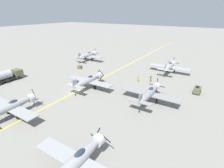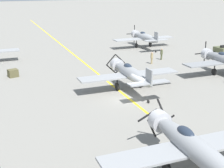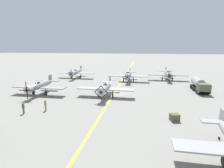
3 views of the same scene
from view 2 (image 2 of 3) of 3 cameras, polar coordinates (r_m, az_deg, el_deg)
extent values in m
plane|color=gray|center=(33.55, 3.30, -2.82)|extent=(400.00, 400.00, 0.00)
cube|color=yellow|center=(33.55, 3.30, -2.81)|extent=(0.30, 160.00, 0.01)
cylinder|color=#B7B7BC|center=(47.70, 16.99, 5.29)|extent=(1.58, 0.90, 1.58)
ellipsoid|color=#232D3D|center=(45.10, 19.62, 5.06)|extent=(0.80, 1.70, 0.76)
cube|color=gray|center=(45.02, 19.81, 3.84)|extent=(12.00, 2.10, 0.16)
sphere|color=black|center=(48.08, 16.62, 5.42)|extent=(0.56, 0.56, 0.56)
cube|color=black|center=(47.55, 15.78, 5.39)|extent=(1.75, 0.06, 0.18)
cube|color=black|center=(48.25, 16.51, 4.41)|extent=(0.18, 0.06, 1.75)
cube|color=black|center=(48.62, 17.44, 5.46)|extent=(1.75, 0.06, 0.18)
cube|color=black|center=(47.92, 16.73, 6.44)|extent=(0.18, 0.06, 1.75)
cylinder|color=black|center=(44.21, 18.25, 2.91)|extent=(0.14, 0.14, 1.26)
cylinder|color=black|center=(44.37, 18.17, 2.13)|extent=(0.22, 0.90, 0.90)
ellipsoid|color=gray|center=(35.54, 3.66, 1.86)|extent=(1.50, 9.50, 1.42)
cylinder|color=#B7B7BC|center=(39.47, 0.93, 3.54)|extent=(1.58, 0.90, 1.58)
ellipsoid|color=#232D3D|center=(36.39, 2.92, 3.18)|extent=(0.80, 1.70, 0.76)
cube|color=gray|center=(36.29, 3.14, 1.66)|extent=(12.00, 2.10, 0.16)
cube|color=gray|center=(32.00, 6.74, 0.21)|extent=(4.40, 1.10, 0.12)
cube|color=gray|center=(31.81, 6.79, 1.33)|extent=(0.14, 1.30, 1.60)
sphere|color=black|center=(39.92, 0.66, 3.71)|extent=(0.56, 0.56, 0.56)
cube|color=black|center=(40.01, 1.50, 4.63)|extent=(1.36, 0.06, 1.31)
cube|color=black|center=(39.55, -0.15, 4.52)|extent=(1.31, 0.06, 1.36)
cube|color=black|center=(39.84, -0.19, 2.78)|extent=(1.36, 0.06, 1.31)
cube|color=black|center=(40.30, 1.45, 2.91)|extent=(1.31, 0.06, 1.36)
cylinder|color=black|center=(35.91, 0.94, 0.45)|extent=(0.14, 0.14, 1.26)
cylinder|color=black|center=(36.10, 0.94, -0.50)|extent=(0.22, 0.90, 0.90)
cylinder|color=black|center=(37.10, 5.23, 0.96)|extent=(0.14, 0.14, 1.26)
cylinder|color=black|center=(37.29, 5.21, 0.03)|extent=(0.22, 0.90, 0.90)
cylinder|color=black|center=(32.62, 6.66, -3.20)|extent=(0.12, 0.36, 0.36)
ellipsoid|color=gray|center=(20.53, 15.02, -11.39)|extent=(1.50, 9.50, 1.42)
cylinder|color=#B7B7BC|center=(23.82, 8.74, -6.68)|extent=(1.58, 0.90, 1.58)
ellipsoid|color=#232D3D|center=(21.08, 13.32, -8.70)|extent=(0.80, 1.70, 0.76)
cube|color=gray|center=(21.22, 13.73, -11.29)|extent=(12.00, 2.10, 0.16)
sphere|color=black|center=(24.21, 8.15, -6.23)|extent=(0.56, 0.56, 0.56)
cube|color=black|center=(23.70, 6.51, -5.72)|extent=(1.64, 0.06, 0.87)
cube|color=black|center=(24.37, 7.29, -8.07)|extent=(0.87, 0.06, 1.64)
cube|color=black|center=(24.74, 9.72, -6.72)|extent=(1.64, 0.06, 0.87)
cube|color=black|center=(24.07, 9.01, -4.37)|extent=(0.87, 0.06, 1.64)
cylinder|color=black|center=(20.80, 10.10, -13.70)|extent=(0.14, 0.14, 1.26)
cylinder|color=black|center=(22.35, 16.84, -11.84)|extent=(0.14, 0.14, 1.26)
cylinder|color=black|center=(22.66, 16.69, -13.23)|extent=(0.22, 0.90, 0.90)
ellipsoid|color=#979A9C|center=(60.09, 6.14, 8.47)|extent=(1.50, 9.50, 1.42)
cylinder|color=#B7B7BC|center=(64.02, 4.30, 9.11)|extent=(1.57, 0.90, 1.58)
ellipsoid|color=#232D3D|center=(61.01, 5.66, 9.16)|extent=(0.80, 1.70, 0.76)
cube|color=#979A9C|center=(60.82, 5.80, 8.27)|extent=(12.00, 2.10, 0.16)
cube|color=#979A9C|center=(56.53, 8.06, 7.95)|extent=(4.40, 1.10, 0.12)
cube|color=#979A9C|center=(56.42, 8.09, 8.60)|extent=(0.14, 1.30, 1.60)
sphere|color=black|center=(64.47, 4.10, 9.17)|extent=(0.56, 0.56, 0.56)
cube|color=black|center=(64.34, 4.13, 9.94)|extent=(0.16, 0.06, 1.75)
cube|color=black|center=(64.10, 3.39, 9.15)|extent=(1.75, 0.06, 0.16)
cube|color=black|center=(64.60, 4.08, 8.40)|extent=(0.16, 0.06, 1.75)
cube|color=black|center=(64.85, 4.81, 9.20)|extent=(1.75, 0.06, 0.16)
cylinder|color=black|center=(60.26, 4.50, 7.61)|extent=(0.14, 0.14, 1.26)
cylinder|color=black|center=(60.38, 4.49, 7.02)|extent=(0.22, 0.90, 0.90)
cylinder|color=black|center=(61.62, 7.04, 7.76)|extent=(0.14, 0.14, 1.26)
cylinder|color=black|center=(61.73, 7.01, 7.18)|extent=(0.22, 0.90, 0.90)
cylinder|color=black|center=(56.86, 8.00, 5.93)|extent=(0.12, 0.36, 0.36)
cube|color=#515638|center=(57.08, 19.30, 5.78)|extent=(1.40, 2.60, 1.10)
cube|color=black|center=(56.74, 19.55, 6.48)|extent=(0.70, 0.36, 0.44)
cylinder|color=black|center=(57.27, 18.26, 5.41)|extent=(0.20, 0.60, 0.60)
cylinder|color=black|center=(58.15, 19.31, 5.48)|extent=(0.20, 0.60, 0.60)
cylinder|color=black|center=(56.21, 19.17, 5.09)|extent=(0.20, 0.60, 0.60)
cylinder|color=tan|center=(48.48, 7.27, 4.18)|extent=(0.28, 0.28, 0.88)
cylinder|color=tan|center=(48.29, 7.30, 5.12)|extent=(0.41, 0.41, 0.74)
sphere|color=tan|center=(48.19, 7.33, 5.68)|extent=(0.24, 0.24, 0.24)
cylinder|color=#515638|center=(51.35, 9.02, 4.88)|extent=(0.27, 0.27, 0.88)
cylinder|color=#515638|center=(51.17, 9.07, 5.75)|extent=(0.40, 0.40, 0.73)
sphere|color=tan|center=(51.07, 9.09, 6.28)|extent=(0.24, 0.24, 0.24)
cube|color=brown|center=(43.35, -17.65, 1.90)|extent=(1.45, 1.30, 1.02)
camera|label=1|loc=(40.01, 68.76, 14.41)|focal=28.00mm
camera|label=3|loc=(66.81, -16.01, 16.22)|focal=28.00mm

